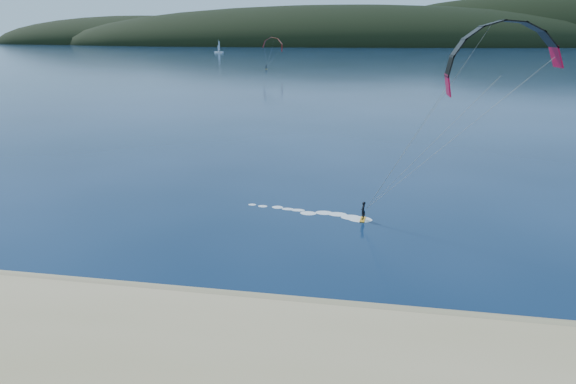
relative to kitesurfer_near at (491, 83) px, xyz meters
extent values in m
plane|color=#061831|center=(-16.38, -15.57, -11.45)|extent=(1800.00, 1800.00, 0.00)
cube|color=#927655|center=(-16.38, -11.07, -11.40)|extent=(220.00, 2.50, 0.10)
ellipsoid|color=black|center=(-66.38, 704.43, -11.45)|extent=(840.00, 280.00, 110.00)
ellipsoid|color=black|center=(243.62, 744.43, -11.45)|extent=(600.00, 240.00, 140.00)
ellipsoid|color=black|center=(-396.38, 764.43, -11.45)|extent=(520.00, 220.00, 90.00)
cube|color=orange|center=(-7.89, 3.37, -11.40)|extent=(0.49, 1.25, 0.07)
imported|color=black|center=(-7.89, 3.37, -10.62)|extent=(0.41, 0.58, 1.51)
cylinder|color=gray|center=(-3.54, 1.46, -4.92)|extent=(0.02, 0.02, 14.00)
cube|color=orange|center=(-54.88, 182.60, -11.39)|extent=(0.76, 1.57, 0.09)
imported|color=black|center=(-54.88, 182.60, -10.43)|extent=(0.86, 1.02, 1.86)
cylinder|color=gray|center=(-52.88, 180.70, -6.14)|extent=(0.02, 0.02, 9.17)
cube|color=white|center=(-139.05, 379.90, -10.98)|extent=(7.69, 3.30, 1.30)
cylinder|color=white|center=(-139.05, 379.90, -5.86)|extent=(0.19, 0.19, 10.24)
cube|color=white|center=(-139.00, 381.20, -5.86)|extent=(0.35, 2.41, 7.45)
cube|color=white|center=(-139.00, 378.41, -7.72)|extent=(0.28, 1.86, 4.66)
camera|label=1|loc=(-7.57, -34.48, 3.03)|focal=30.40mm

